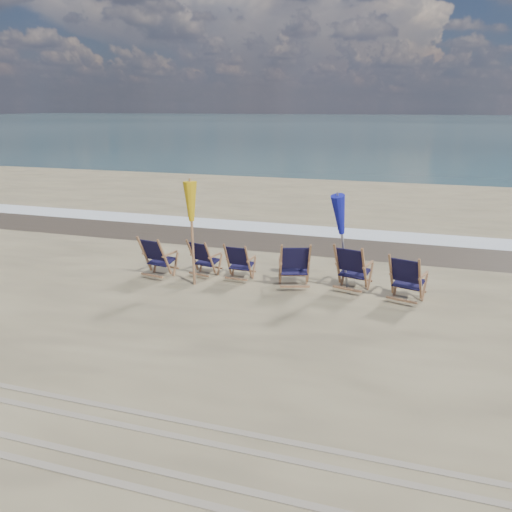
{
  "coord_description": "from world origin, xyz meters",
  "views": [
    {
      "loc": [
        2.9,
        -7.13,
        3.84
      ],
      "look_at": [
        0.0,
        2.2,
        0.9
      ],
      "focal_mm": 35.0,
      "sensor_mm": 36.0,
      "label": 1
    }
  ],
  "objects_px": {
    "beach_chair_0": "(165,259)",
    "beach_chair_1": "(210,260)",
    "beach_chair_2": "(248,263)",
    "umbrella_yellow": "(191,207)",
    "beach_chair_4": "(364,270)",
    "beach_chair_5": "(420,281)",
    "beach_chair_3": "(309,266)",
    "umbrella_blue": "(345,217)"
  },
  "relations": [
    {
      "from": "beach_chair_2",
      "to": "beach_chair_3",
      "type": "distance_m",
      "value": 1.39
    },
    {
      "from": "beach_chair_5",
      "to": "umbrella_blue",
      "type": "height_order",
      "value": "umbrella_blue"
    },
    {
      "from": "beach_chair_2",
      "to": "beach_chair_5",
      "type": "relative_size",
      "value": 0.87
    },
    {
      "from": "beach_chair_3",
      "to": "umbrella_yellow",
      "type": "distance_m",
      "value": 2.83
    },
    {
      "from": "beach_chair_1",
      "to": "umbrella_blue",
      "type": "relative_size",
      "value": 0.43
    },
    {
      "from": "beach_chair_2",
      "to": "beach_chair_4",
      "type": "xyz_separation_m",
      "value": [
        2.56,
        -0.0,
        0.09
      ]
    },
    {
      "from": "beach_chair_0",
      "to": "umbrella_yellow",
      "type": "distance_m",
      "value": 1.44
    },
    {
      "from": "beach_chair_4",
      "to": "umbrella_yellow",
      "type": "relative_size",
      "value": 0.47
    },
    {
      "from": "beach_chair_0",
      "to": "beach_chair_2",
      "type": "relative_size",
      "value": 1.12
    },
    {
      "from": "umbrella_blue",
      "to": "beach_chair_5",
      "type": "bearing_deg",
      "value": -17.6
    },
    {
      "from": "umbrella_yellow",
      "to": "umbrella_blue",
      "type": "relative_size",
      "value": 1.07
    },
    {
      "from": "beach_chair_2",
      "to": "umbrella_yellow",
      "type": "distance_m",
      "value": 1.78
    },
    {
      "from": "beach_chair_4",
      "to": "umbrella_yellow",
      "type": "bearing_deg",
      "value": 21.08
    },
    {
      "from": "umbrella_yellow",
      "to": "umbrella_blue",
      "type": "distance_m",
      "value": 3.28
    },
    {
      "from": "beach_chair_3",
      "to": "beach_chair_4",
      "type": "height_order",
      "value": "beach_chair_4"
    },
    {
      "from": "beach_chair_5",
      "to": "beach_chair_3",
      "type": "bearing_deg",
      "value": 8.98
    },
    {
      "from": "beach_chair_0",
      "to": "beach_chair_4",
      "type": "xyz_separation_m",
      "value": [
        4.43,
        0.4,
        0.03
      ]
    },
    {
      "from": "beach_chair_2",
      "to": "umbrella_blue",
      "type": "height_order",
      "value": "umbrella_blue"
    },
    {
      "from": "beach_chair_1",
      "to": "beach_chair_5",
      "type": "bearing_deg",
      "value": -170.31
    },
    {
      "from": "beach_chair_0",
      "to": "beach_chair_2",
      "type": "xyz_separation_m",
      "value": [
        1.87,
        0.41,
        -0.06
      ]
    },
    {
      "from": "beach_chair_3",
      "to": "beach_chair_5",
      "type": "bearing_deg",
      "value": 155.37
    },
    {
      "from": "beach_chair_3",
      "to": "umbrella_blue",
      "type": "distance_m",
      "value": 1.29
    },
    {
      "from": "beach_chair_2",
      "to": "beach_chair_3",
      "type": "relative_size",
      "value": 0.85
    },
    {
      "from": "beach_chair_0",
      "to": "beach_chair_5",
      "type": "relative_size",
      "value": 0.98
    },
    {
      "from": "beach_chair_1",
      "to": "umbrella_blue",
      "type": "distance_m",
      "value": 3.2
    },
    {
      "from": "beach_chair_0",
      "to": "beach_chair_3",
      "type": "xyz_separation_m",
      "value": [
        3.26,
        0.38,
        0.03
      ]
    },
    {
      "from": "beach_chair_1",
      "to": "beach_chair_5",
      "type": "xyz_separation_m",
      "value": [
        4.59,
        -0.3,
        0.06
      ]
    },
    {
      "from": "beach_chair_3",
      "to": "beach_chair_5",
      "type": "relative_size",
      "value": 1.03
    },
    {
      "from": "beach_chair_0",
      "to": "beach_chair_4",
      "type": "relative_size",
      "value": 0.94
    },
    {
      "from": "beach_chair_2",
      "to": "beach_chair_1",
      "type": "bearing_deg",
      "value": 4.3
    },
    {
      "from": "beach_chair_3",
      "to": "beach_chair_4",
      "type": "xyz_separation_m",
      "value": [
        1.18,
        0.02,
        0.0
      ]
    },
    {
      "from": "beach_chair_4",
      "to": "beach_chair_0",
      "type": "bearing_deg",
      "value": 19.31
    },
    {
      "from": "beach_chair_5",
      "to": "beach_chair_2",
      "type": "bearing_deg",
      "value": 11.3
    },
    {
      "from": "beach_chair_4",
      "to": "umbrella_yellow",
      "type": "height_order",
      "value": "umbrella_yellow"
    },
    {
      "from": "beach_chair_3",
      "to": "umbrella_blue",
      "type": "relative_size",
      "value": 0.5
    },
    {
      "from": "beach_chair_2",
      "to": "umbrella_blue",
      "type": "bearing_deg",
      "value": -171.55
    },
    {
      "from": "beach_chair_1",
      "to": "beach_chair_2",
      "type": "height_order",
      "value": "beach_chair_1"
    },
    {
      "from": "beach_chair_0",
      "to": "beach_chair_2",
      "type": "bearing_deg",
      "value": -158.11
    },
    {
      "from": "beach_chair_0",
      "to": "beach_chair_1",
      "type": "xyz_separation_m",
      "value": [
        0.96,
        0.39,
        -0.05
      ]
    },
    {
      "from": "beach_chair_5",
      "to": "beach_chair_1",
      "type": "bearing_deg",
      "value": 12.5
    },
    {
      "from": "beach_chair_4",
      "to": "beach_chair_1",
      "type": "bearing_deg",
      "value": 14.32
    },
    {
      "from": "beach_chair_5",
      "to": "umbrella_blue",
      "type": "distance_m",
      "value": 2.0
    }
  ]
}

